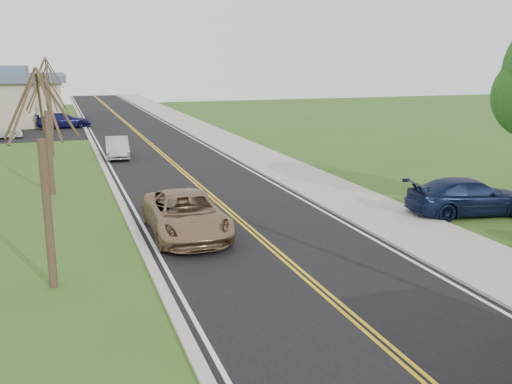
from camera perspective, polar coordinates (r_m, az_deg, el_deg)
name	(u,v)px	position (r m, az deg, el deg)	size (l,w,h in m)	color
road	(145,139)	(46.99, -11.08, 5.23)	(8.00, 120.00, 0.01)	black
curb_right	(195,136)	(47.74, -6.13, 5.59)	(0.30, 120.00, 0.12)	#9E998E
sidewalk_right	(215,135)	(48.17, -4.10, 5.68)	(3.20, 120.00, 0.10)	#9E998E
curb_left	(91,141)	(46.59, -16.15, 4.95)	(0.30, 120.00, 0.10)	#9E998E
bare_tree_a	(46,196)	(16.52, -20.24, -0.42)	(1.93, 2.26, 6.08)	#38281C
bare_tree_b	(49,143)	(28.37, -20.01, 4.66)	(1.83, 2.14, 5.73)	#38281C
bare_tree_c	(49,114)	(40.26, -19.96, 7.38)	(2.04, 2.39, 6.42)	#38281C
bare_tree_d	(50,104)	(52.24, -19.89, 8.28)	(1.88, 2.20, 5.91)	#38281C
suv_champagne	(186,214)	(20.84, -7.05, -2.23)	(2.58, 5.61, 1.56)	#8C6E4F
sedan_silver	(117,148)	(38.20, -13.71, 4.34)	(1.42, 4.08, 1.34)	#AFAFB4
pickup_navy	(469,197)	(25.05, 20.52, -0.43)	(2.11, 5.18, 1.50)	#0F1837
lot_car_navy	(63,120)	(56.38, -18.71, 6.79)	(2.00, 4.93, 1.43)	#11113E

